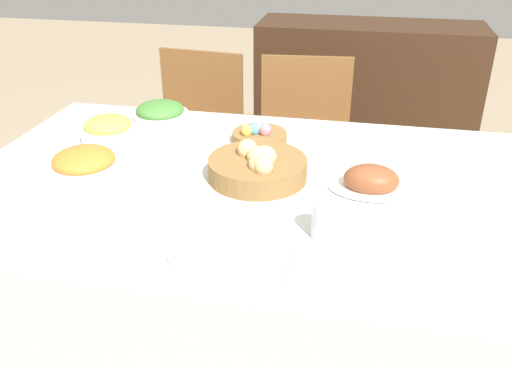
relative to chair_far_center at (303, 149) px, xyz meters
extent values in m
cube|color=silver|center=(-0.01, -0.91, -0.11)|extent=(1.84, 1.12, 0.78)
cylinder|color=brown|center=(-0.17, -0.29, -0.27)|extent=(0.03, 0.03, 0.46)
cylinder|color=brown|center=(0.22, -0.25, -0.27)|extent=(0.03, 0.03, 0.46)
cylinder|color=brown|center=(-0.20, 0.10, -0.27)|extent=(0.03, 0.03, 0.46)
cylinder|color=brown|center=(0.18, 0.14, -0.27)|extent=(0.03, 0.03, 0.46)
cube|color=brown|center=(0.01, -0.07, -0.03)|extent=(0.46, 0.46, 0.02)
cube|color=brown|center=(-0.01, 0.13, 0.19)|extent=(0.42, 0.06, 0.42)
cylinder|color=brown|center=(-0.75, -0.25, -0.27)|extent=(0.03, 0.03, 0.46)
cylinder|color=brown|center=(-0.37, -0.29, -0.27)|extent=(0.03, 0.03, 0.46)
cylinder|color=brown|center=(-0.71, 0.14, -0.27)|extent=(0.03, 0.03, 0.46)
cylinder|color=brown|center=(-0.33, 0.10, -0.27)|extent=(0.03, 0.03, 0.46)
cube|color=brown|center=(-0.54, -0.07, -0.03)|extent=(0.46, 0.46, 0.02)
cube|color=brown|center=(-0.52, 0.13, 0.19)|extent=(0.42, 0.07, 0.42)
cube|color=#3D2616|center=(0.26, 0.85, -0.04)|extent=(1.26, 0.44, 0.92)
cylinder|color=olive|center=(-0.04, -0.88, 0.31)|extent=(0.30, 0.30, 0.06)
ellipsoid|color=#E0C184|center=(-0.08, -0.84, 0.35)|extent=(0.08, 0.08, 0.06)
ellipsoid|color=#E0C184|center=(-0.02, -0.88, 0.35)|extent=(0.10, 0.10, 0.06)
ellipsoid|color=#E0C184|center=(-0.02, -0.94, 0.35)|extent=(0.09, 0.09, 0.06)
ellipsoid|color=#E0C184|center=(0.00, -0.95, 0.35)|extent=(0.08, 0.09, 0.06)
ellipsoid|color=#E0C184|center=(-0.04, -0.88, 0.35)|extent=(0.09, 0.09, 0.06)
cylinder|color=olive|center=(-0.09, -0.60, 0.30)|extent=(0.19, 0.19, 0.03)
ellipsoid|color=#60B2E0|center=(-0.06, -0.61, 0.33)|extent=(0.03, 0.03, 0.04)
ellipsoid|color=#60B2E0|center=(-0.10, -0.62, 0.33)|extent=(0.04, 0.04, 0.05)
ellipsoid|color=pink|center=(-0.09, -0.61, 0.33)|extent=(0.04, 0.04, 0.05)
ellipsoid|color=pink|center=(-0.06, -0.62, 0.33)|extent=(0.04, 0.04, 0.05)
ellipsoid|color=#F4D151|center=(-0.13, -0.64, 0.33)|extent=(0.04, 0.04, 0.05)
ellipsoid|color=white|center=(0.30, -0.89, 0.28)|extent=(0.24, 0.17, 0.01)
ellipsoid|color=brown|center=(0.30, -0.89, 0.31)|extent=(0.16, 0.12, 0.08)
cylinder|color=white|center=(-0.55, -0.98, 0.30)|extent=(0.22, 0.22, 0.05)
ellipsoid|color=orange|center=(-0.55, -0.98, 0.34)|extent=(0.18, 0.18, 0.07)
cylinder|color=white|center=(-0.48, -0.52, 0.30)|extent=(0.21, 0.21, 0.05)
ellipsoid|color=#478438|center=(-0.48, -0.52, 0.34)|extent=(0.18, 0.18, 0.06)
cylinder|color=silver|center=(-0.60, -0.71, 0.30)|extent=(0.19, 0.19, 0.05)
ellipsoid|color=#F4DB4C|center=(-0.60, -0.71, 0.34)|extent=(0.16, 0.16, 0.06)
cylinder|color=white|center=(-0.05, -1.30, 0.28)|extent=(0.24, 0.24, 0.01)
cube|color=#B7B7BC|center=(-0.19, -1.30, 0.28)|extent=(0.02, 0.17, 0.00)
cube|color=#B7B7BC|center=(0.10, -1.30, 0.28)|extent=(0.02, 0.17, 0.00)
cube|color=#B7B7BC|center=(0.13, -1.30, 0.28)|extent=(0.02, 0.17, 0.00)
cylinder|color=silver|center=(0.19, -1.17, 0.33)|extent=(0.07, 0.07, 0.09)
cube|color=white|center=(-0.30, -1.15, 0.29)|extent=(0.14, 0.09, 0.03)
camera|label=1|loc=(0.25, -2.31, 1.01)|focal=38.00mm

